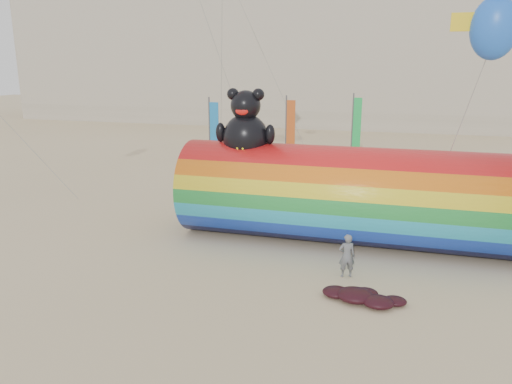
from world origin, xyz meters
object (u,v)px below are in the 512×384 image
(fabric_bundle, at_px, (362,296))
(windsock_assembly, at_px, (347,193))
(hotel_building, at_px, (258,36))
(kite_handler, at_px, (347,256))

(fabric_bundle, bearing_deg, windsock_assembly, 101.73)
(hotel_building, xyz_separation_m, fabric_bundle, (16.89, -47.75, -10.14))
(hotel_building, height_order, fabric_bundle, hotel_building)
(kite_handler, bearing_deg, windsock_assembly, -103.07)
(windsock_assembly, height_order, fabric_bundle, windsock_assembly)
(kite_handler, bearing_deg, hotel_building, -90.49)
(hotel_building, relative_size, windsock_assembly, 4.41)
(fabric_bundle, bearing_deg, hotel_building, 109.47)
(hotel_building, height_order, windsock_assembly, hotel_building)
(windsock_assembly, relative_size, kite_handler, 8.77)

